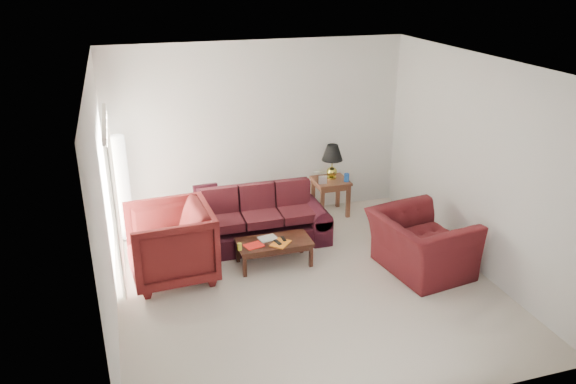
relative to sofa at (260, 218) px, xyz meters
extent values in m
plane|color=beige|center=(0.29, -1.39, -0.43)|extent=(5.00, 5.00, 0.00)
cube|color=silver|center=(-2.13, -0.09, 0.65)|extent=(0.10, 2.00, 2.16)
cube|color=black|center=(-0.74, 0.55, 0.24)|extent=(0.40, 0.21, 0.40)
cube|color=silver|center=(1.26, 0.62, 0.27)|extent=(0.14, 0.07, 0.14)
cylinder|color=navy|center=(1.69, 0.60, 0.27)|extent=(0.09, 0.09, 0.14)
cube|color=silver|center=(1.32, 0.98, 0.29)|extent=(0.18, 0.20, 0.06)
imported|color=#481010|center=(-1.44, -0.64, 0.09)|extent=(1.22, 1.19, 1.05)
imported|color=#410F12|center=(1.97, -1.48, -0.01)|extent=(1.32, 1.46, 0.85)
cube|color=red|center=(-0.29, -0.77, -0.05)|extent=(0.30, 0.25, 0.01)
cube|color=silver|center=(-0.04, -0.61, -0.05)|extent=(0.29, 0.24, 0.01)
cube|color=orange|center=(0.09, -0.82, -0.05)|extent=(0.35, 0.36, 0.02)
cube|color=black|center=(0.05, -0.80, -0.03)|extent=(0.08, 0.17, 0.02)
cube|color=black|center=(0.17, -0.72, -0.03)|extent=(0.05, 0.15, 0.02)
cylinder|color=gold|center=(-0.51, -0.83, 0.00)|extent=(0.08, 0.08, 0.11)
camera|label=1|loc=(-1.90, -7.71, 3.66)|focal=35.00mm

